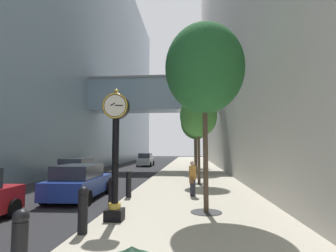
{
  "coord_description": "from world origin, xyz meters",
  "views": [
    {
      "loc": [
        3.05,
        -1.51,
        2.38
      ],
      "look_at": [
        0.96,
        23.77,
        4.51
      ],
      "focal_mm": 28.68,
      "sensor_mm": 36.0,
      "label": 1
    }
  ],
  "objects": [
    {
      "name": "bollard_second",
      "position": [
        0.2,
        5.55,
        0.78
      ],
      "size": [
        0.27,
        0.27,
        1.22
      ],
      "color": "black",
      "rests_on": "sidewalk_right"
    },
    {
      "name": "street_tree_far",
      "position": [
        3.59,
        30.82,
        5.46
      ],
      "size": [
        2.4,
        2.4,
        6.73
      ],
      "color": "#333335",
      "rests_on": "sidewalk_right"
    },
    {
      "name": "bollard_fourth",
      "position": [
        0.2,
        10.86,
        0.78
      ],
      "size": [
        0.27,
        0.27,
        1.22
      ],
      "color": "black",
      "rests_on": "sidewalk_right"
    },
    {
      "name": "sidewalk_right",
      "position": [
        3.19,
        30.0,
        0.07
      ],
      "size": [
        6.38,
        80.0,
        0.14
      ],
      "primitive_type": "cube",
      "color": "#BCB29E",
      "rests_on": "ground"
    },
    {
      "name": "street_tree_mid_near",
      "position": [
        3.59,
        15.74,
        4.48
      ],
      "size": [
        2.4,
        2.4,
        5.75
      ],
      "color": "#333335",
      "rests_on": "sidewalk_right"
    },
    {
      "name": "ground_plane",
      "position": [
        0.0,
        27.0,
        0.0
      ],
      "size": [
        110.0,
        110.0,
        0.0
      ],
      "primitive_type": "plane",
      "color": "#262628",
      "rests_on": "ground"
    },
    {
      "name": "bollard_third",
      "position": [
        0.2,
        8.21,
        0.78
      ],
      "size": [
        0.27,
        0.27,
        1.22
      ],
      "color": "black",
      "rests_on": "sidewalk_right"
    },
    {
      "name": "bollard_nearest",
      "position": [
        0.2,
        2.89,
        0.78
      ],
      "size": [
        0.27,
        0.27,
        1.22
      ],
      "color": "black",
      "rests_on": "sidewalk_right"
    },
    {
      "name": "car_blue_far",
      "position": [
        -2.24,
        11.06,
        0.78
      ],
      "size": [
        2.2,
        4.55,
        1.61
      ],
      "color": "navy",
      "rests_on": "ground"
    },
    {
      "name": "street_clock",
      "position": [
        0.67,
        6.91,
        2.42
      ],
      "size": [
        0.84,
        0.55,
        4.17
      ],
      "color": "black",
      "rests_on": "sidewalk_right"
    },
    {
      "name": "street_tree_near",
      "position": [
        3.59,
        8.2,
        5.31
      ],
      "size": [
        2.89,
        2.89,
        6.85
      ],
      "color": "#333335",
      "rests_on": "sidewalk_right"
    },
    {
      "name": "car_silver_near",
      "position": [
        -2.99,
        34.69,
        0.84
      ],
      "size": [
        1.97,
        4.47,
        1.74
      ],
      "color": "#B7BABF",
      "rests_on": "ground"
    },
    {
      "name": "car_white_mid",
      "position": [
        -5.1,
        17.48,
        0.81
      ],
      "size": [
        2.18,
        4.53,
        1.67
      ],
      "color": "silver",
      "rests_on": "ground"
    },
    {
      "name": "street_tree_mid_far",
      "position": [
        3.59,
        23.28,
        4.83
      ],
      "size": [
        2.82,
        2.82,
        6.32
      ],
      "color": "#333335",
      "rests_on": "sidewalk_right"
    },
    {
      "name": "building_block_left",
      "position": [
        -12.41,
        29.98,
        16.27
      ],
      "size": [
        23.68,
        80.0,
        32.66
      ],
      "color": "#849EB2",
      "rests_on": "ground"
    },
    {
      "name": "pedestrian_walking",
      "position": [
        3.15,
        11.41,
        1.01
      ],
      "size": [
        0.41,
        0.5,
        1.66
      ],
      "color": "#23232D",
      "rests_on": "sidewalk_right"
    }
  ]
}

